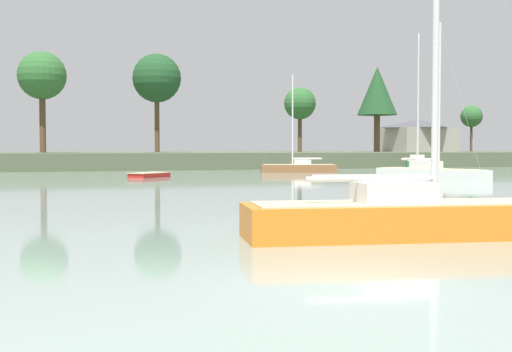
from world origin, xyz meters
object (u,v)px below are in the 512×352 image
Objects in this scene: sailboat_white at (430,177)px; sailboat_orange at (408,227)px; sailboat_wood at (299,170)px; sailboat_green at (417,167)px; dinghy_red at (149,176)px.

sailboat_orange is at bearing -124.17° from sailboat_white.
sailboat_wood is 0.65× the size of sailboat_green.
sailboat_wood is at bearing -169.97° from sailboat_green.
sailboat_wood is 15.93m from sailboat_green.
sailboat_green is at bearing 57.68° from sailboat_orange.
sailboat_white reaches higher than sailboat_wood.
sailboat_orange is (-19.15, -28.20, 0.02)m from sailboat_white.
sailboat_green is at bearing 60.23° from sailboat_white.
sailboat_white is 3.08× the size of dinghy_red.
dinghy_red is (-16.39, -6.80, -0.08)m from sailboat_wood.
sailboat_green is (15.68, 2.77, 0.11)m from sailboat_wood.
sailboat_wood is (-3.38, 18.74, -0.05)m from sailboat_white.
dinghy_red is at bearing 148.87° from sailboat_white.
sailboat_wood reaches higher than dinghy_red.
sailboat_wood is 17.74m from dinghy_red.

